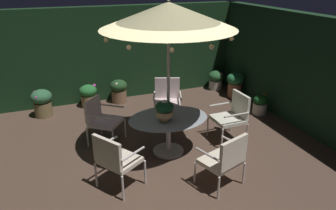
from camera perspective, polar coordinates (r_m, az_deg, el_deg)
name	(u,v)px	position (r m, az deg, el deg)	size (l,w,h in m)	color
ground_plane	(162,156)	(6.20, -1.05, -9.15)	(7.13, 7.14, 0.02)	brown
hedge_backdrop_rear	(119,53)	(8.79, -8.82, 9.24)	(7.13, 0.30, 2.48)	#17321A
hedge_backdrop_right	(312,75)	(7.45, 24.52, 4.92)	(0.30, 7.14, 2.48)	#18341E
patio_dining_table	(168,125)	(6.04, 0.06, -3.60)	(1.53, 1.14, 0.74)	silver
patio_umbrella	(168,16)	(5.45, 0.07, 15.79)	(2.33, 2.33, 2.90)	silver
centerpiece_planter	(165,109)	(5.72, -0.62, -0.77)	(0.34, 0.34, 0.42)	tan
patio_chair_north	(167,98)	(7.36, -0.12, 1.31)	(0.81, 0.80, 1.00)	silver
patio_chair_northeast	(101,118)	(6.57, -11.91, -2.23)	(0.84, 0.84, 0.92)	beige
patio_chair_east	(115,158)	(5.11, -9.51, -9.35)	(0.81, 0.83, 0.98)	silver
patio_chair_southeast	(225,158)	(5.18, 10.29, -9.38)	(0.79, 0.73, 0.95)	beige
patio_chair_south	(233,114)	(6.67, 11.56, -1.57)	(0.64, 0.64, 1.00)	beige
potted_plant_left_near	(216,79)	(9.60, 8.62, 4.60)	(0.46, 0.46, 0.56)	beige
potted_plant_front_corner	(119,90)	(8.61, -8.84, 2.65)	(0.46, 0.46, 0.62)	#886347
potted_plant_back_right	(42,102)	(8.23, -21.73, 0.52)	(0.50, 0.50, 0.68)	olive
potted_plant_right_near	(260,104)	(8.13, 16.24, 0.14)	(0.35, 0.35, 0.51)	beige
potted_plant_back_left	(88,95)	(8.48, -14.13, 1.77)	(0.45, 0.45, 0.59)	olive
potted_plant_left_far	(235,84)	(9.06, 12.00, 3.81)	(0.48, 0.48, 0.70)	#A46144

